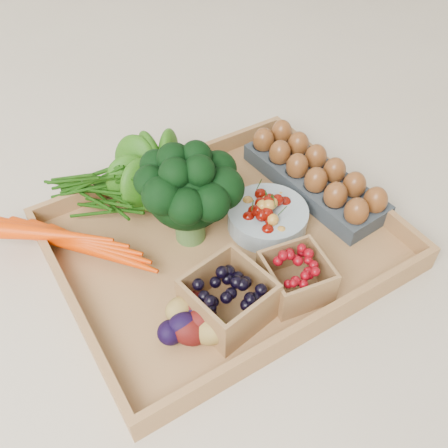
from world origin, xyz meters
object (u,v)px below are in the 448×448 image
egg_carton (314,181)px  broccoli (189,209)px  cherry_bowl (267,217)px  tray (224,245)px

egg_carton → broccoli: bearing=173.0°
broccoli → cherry_bowl: 0.15m
cherry_bowl → egg_carton: (0.13, 0.03, -0.00)m
tray → cherry_bowl: bearing=-3.3°
tray → egg_carton: egg_carton is taller
tray → egg_carton: bearing=7.7°
broccoli → egg_carton: broccoli is taller
tray → cherry_bowl: size_ratio=3.87×
broccoli → cherry_bowl: size_ratio=1.21×
broccoli → tray: bearing=-45.1°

